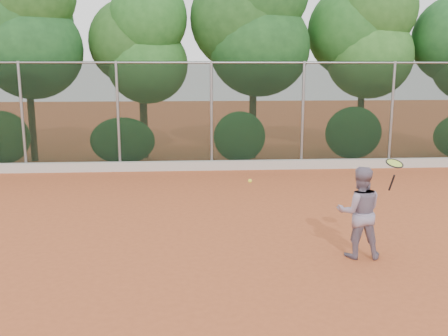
{
  "coord_description": "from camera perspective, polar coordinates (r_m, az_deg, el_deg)",
  "views": [
    {
      "loc": [
        -0.69,
        -9.18,
        3.34
      ],
      "look_at": [
        0.0,
        1.0,
        1.25
      ],
      "focal_mm": 40.0,
      "sensor_mm": 36.0,
      "label": 1
    }
  ],
  "objects": [
    {
      "name": "foliage_backdrop",
      "position": [
        18.19,
        -3.54,
        14.89
      ],
      "size": [
        23.7,
        3.63,
        7.55
      ],
      "color": "#3E2D17",
      "rests_on": "ground"
    },
    {
      "name": "tennis_ball_in_flight",
      "position": [
        8.95,
        2.99,
        -1.48
      ],
      "size": [
        0.07,
        0.07,
        0.07
      ],
      "color": "yellow",
      "rests_on": "ground"
    },
    {
      "name": "chainlink_fence",
      "position": [
        16.26,
        -1.44,
        6.34
      ],
      "size": [
        24.09,
        0.09,
        3.5
      ],
      "color": "black",
      "rests_on": "ground"
    },
    {
      "name": "tennis_player",
      "position": [
        9.11,
        15.2,
        -4.9
      ],
      "size": [
        0.87,
        0.71,
        1.64
      ],
      "primitive_type": "imported",
      "rotation": [
        0.0,
        0.0,
        3.02
      ],
      "color": "gray",
      "rests_on": "ground"
    },
    {
      "name": "tennis_racket",
      "position": [
        8.9,
        18.88,
        0.26
      ],
      "size": [
        0.38,
        0.37,
        0.56
      ],
      "color": "black",
      "rests_on": "ground"
    },
    {
      "name": "concrete_curb",
      "position": [
        16.33,
        -1.38,
        0.3
      ],
      "size": [
        24.0,
        0.2,
        0.3
      ],
      "primitive_type": "cube",
      "color": "beige",
      "rests_on": "ground"
    },
    {
      "name": "ground",
      "position": [
        9.79,
        0.4,
        -8.36
      ],
      "size": [
        80.0,
        80.0,
        0.0
      ],
      "primitive_type": "plane",
      "color": "#B3522A",
      "rests_on": "ground"
    }
  ]
}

